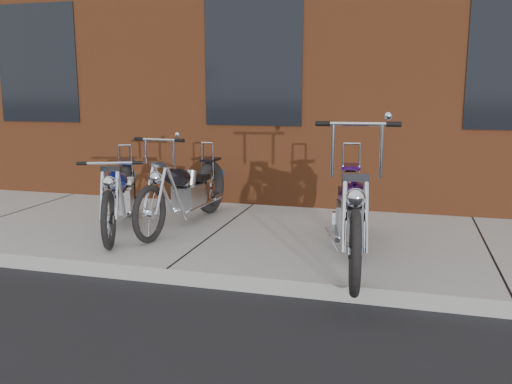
% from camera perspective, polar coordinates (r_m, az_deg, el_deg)
% --- Properties ---
extents(ground, '(120.00, 120.00, 0.00)m').
position_cam_1_polar(ground, '(5.24, -9.35, -9.55)').
color(ground, black).
rests_on(ground, ground).
extents(sidewalk, '(22.00, 3.00, 0.15)m').
position_cam_1_polar(sidewalk, '(6.54, -3.87, -4.61)').
color(sidewalk, '#9A9896').
rests_on(sidewalk, ground).
extents(chopper_purple, '(0.61, 2.49, 1.40)m').
position_cam_1_polar(chopper_purple, '(5.34, 10.07, -2.46)').
color(chopper_purple, black).
rests_on(chopper_purple, sidewalk).
extents(chopper_blue, '(0.91, 2.08, 0.95)m').
position_cam_1_polar(chopper_blue, '(6.64, -14.14, -0.52)').
color(chopper_blue, black).
rests_on(chopper_blue, sidewalk).
extents(chopper_third, '(0.54, 2.22, 1.13)m').
position_cam_1_polar(chopper_third, '(6.71, -7.42, -0.12)').
color(chopper_third, black).
rests_on(chopper_third, sidewalk).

